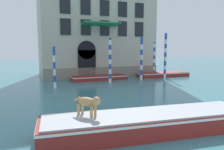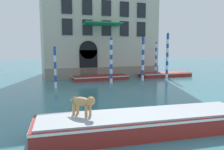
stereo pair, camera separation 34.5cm
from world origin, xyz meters
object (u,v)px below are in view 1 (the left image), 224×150
(dog_on_deck, at_px, (88,102))
(mooring_pole_3, at_px, (110,60))
(boat_moored_far, at_px, (163,74))
(mooring_pole_2, at_px, (141,58))
(mooring_pole_0, at_px, (154,60))
(mooring_pole_1, at_px, (54,67))
(mooring_pole_4, at_px, (165,55))
(boat_foreground, at_px, (150,122))
(boat_moored_near_palazzo, at_px, (99,78))

(dog_on_deck, height_order, mooring_pole_3, mooring_pole_3)
(boat_moored_far, xyz_separation_m, mooring_pole_2, (-3.58, -1.56, 1.84))
(boat_moored_far, distance_m, mooring_pole_0, 2.32)
(boat_moored_far, distance_m, mooring_pole_1, 12.29)
(mooring_pole_1, bearing_deg, mooring_pole_4, 9.66)
(mooring_pole_2, bearing_deg, mooring_pole_0, 25.77)
(mooring_pole_3, bearing_deg, mooring_pole_2, 10.38)
(boat_foreground, relative_size, dog_on_deck, 8.77)
(boat_moored_far, xyz_separation_m, mooring_pole_4, (-0.61, -1.16, 2.08))
(boat_moored_near_palazzo, bearing_deg, boat_moored_far, -1.70)
(dog_on_deck, distance_m, boat_moored_near_palazzo, 13.68)
(boat_foreground, distance_m, mooring_pole_1, 10.44)
(boat_moored_near_palazzo, bearing_deg, mooring_pole_4, -11.72)
(boat_foreground, xyz_separation_m, mooring_pole_0, (8.12, 12.62, 1.47))
(boat_foreground, xyz_separation_m, mooring_pole_2, (6.10, 11.65, 1.70))
(boat_moored_near_palazzo, bearing_deg, mooring_pole_2, -25.57)
(boat_moored_near_palazzo, height_order, boat_moored_far, boat_moored_far)
(boat_moored_near_palazzo, distance_m, boat_moored_far, 7.25)
(mooring_pole_3, bearing_deg, boat_foreground, -103.65)
(boat_moored_near_palazzo, relative_size, mooring_pole_2, 1.31)
(mooring_pole_0, bearing_deg, mooring_pole_2, -154.23)
(boat_moored_far, xyz_separation_m, mooring_pole_0, (-1.57, -0.59, 1.61))
(boat_moored_near_palazzo, xyz_separation_m, boat_moored_far, (7.24, -0.15, 0.02))
(mooring_pole_2, bearing_deg, mooring_pole_4, 7.63)
(dog_on_deck, bearing_deg, boat_moored_far, 99.31)
(boat_moored_near_palazzo, relative_size, mooring_pole_1, 1.69)
(mooring_pole_1, distance_m, mooring_pole_3, 4.91)
(mooring_pole_1, bearing_deg, mooring_pole_3, 10.39)
(mooring_pole_2, relative_size, mooring_pole_3, 1.04)
(boat_foreground, xyz_separation_m, boat_moored_near_palazzo, (2.44, 13.37, -0.16))
(mooring_pole_4, bearing_deg, boat_moored_far, 62.23)
(mooring_pole_0, bearing_deg, mooring_pole_3, -163.61)
(mooring_pole_3, bearing_deg, mooring_pole_0, 16.39)
(mooring_pole_0, relative_size, mooring_pole_1, 1.15)
(mooring_pole_2, bearing_deg, dog_on_deck, -126.58)
(dog_on_deck, relative_size, mooring_pole_3, 0.23)
(mooring_pole_3, bearing_deg, boat_moored_far, 17.35)
(mooring_pole_2, bearing_deg, boat_moored_far, 23.57)
(mooring_pole_0, bearing_deg, boat_moored_far, 20.63)
(mooring_pole_3, distance_m, mooring_pole_4, 6.48)
(boat_moored_far, height_order, mooring_pole_3, mooring_pole_3)
(dog_on_deck, height_order, boat_moored_far, dog_on_deck)
(dog_on_deck, relative_size, mooring_pole_1, 0.28)
(mooring_pole_0, height_order, mooring_pole_1, mooring_pole_0)
(boat_foreground, height_order, mooring_pole_1, mooring_pole_1)
(dog_on_deck, distance_m, mooring_pole_1, 9.63)
(mooring_pole_1, xyz_separation_m, mooring_pole_2, (8.24, 1.51, 0.47))
(dog_on_deck, xyz_separation_m, boat_moored_far, (11.84, 12.69, -0.95))
(boat_foreground, height_order, mooring_pole_2, mooring_pole_2)
(mooring_pole_1, height_order, mooring_pole_4, mooring_pole_4)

